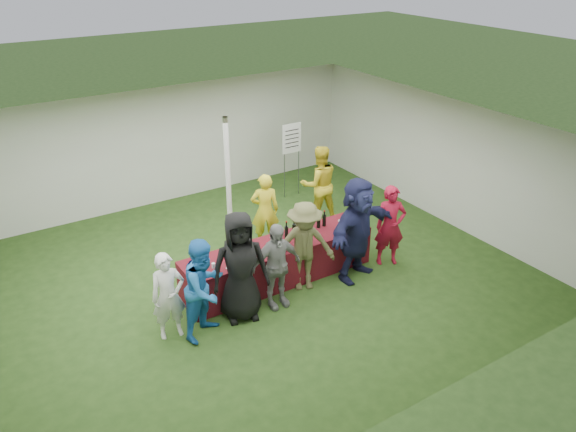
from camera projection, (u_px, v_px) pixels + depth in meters
ground at (237, 280)px, 10.30m from camera, size 60.00×60.00×0.00m
tent at (228, 185)px, 10.84m from camera, size 10.00×10.00×10.00m
serving_table at (279, 262)px, 10.15m from camera, size 3.60×0.80×0.75m
wine_bottles at (305, 225)px, 10.35m from camera, size 0.91×0.12×0.32m
wine_glasses at (264, 251)px, 9.53m from camera, size 2.79×0.10×0.16m
water_bottle at (280, 236)px, 10.04m from camera, size 0.07×0.07×0.23m
bar_towel at (346, 221)px, 10.75m from camera, size 0.25×0.18×0.03m
dump_bucket at (357, 222)px, 10.54m from camera, size 0.26×0.26×0.18m
wine_list_sign at (292, 144)px, 13.08m from camera, size 0.50×0.03×1.80m
staff_pourer at (265, 210)px, 11.14m from camera, size 0.67×0.56×1.55m
staff_back at (319, 184)px, 12.10m from camera, size 0.98×0.85×1.72m
customer_0 at (168, 296)px, 8.57m from camera, size 0.57×0.41×1.46m
customer_1 at (205, 288)px, 8.57m from camera, size 1.01×0.94×1.67m
customer_2 at (240, 267)px, 8.91m from camera, size 1.04×0.81×1.89m
customer_3 at (276, 266)px, 9.26m from camera, size 0.92×0.42×1.54m
customer_4 at (304, 247)px, 9.72m from camera, size 1.23×0.96×1.67m
customer_5 at (357, 229)px, 10.00m from camera, size 1.90×1.07×1.95m
customer_6 at (390, 226)px, 10.51m from camera, size 0.68×0.59×1.58m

